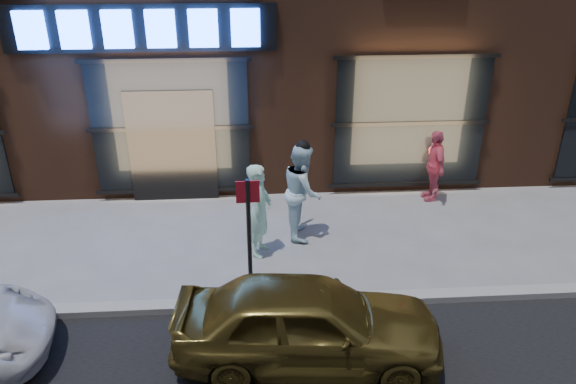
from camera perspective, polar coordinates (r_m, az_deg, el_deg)
name	(u,v)px	position (r m, az deg, el deg)	size (l,w,h in m)	color
ground	(149,311)	(9.12, -13.93, -11.65)	(90.00, 90.00, 0.00)	slate
curb	(149,308)	(9.08, -13.97, -11.35)	(60.00, 0.25, 0.12)	gray
man_bowtie	(259,210)	(9.84, -2.92, -1.86)	(0.63, 0.41, 1.73)	#C2FFE2
man_cap	(302,191)	(10.43, 1.48, 0.12)	(0.89, 0.69, 1.83)	silver
passerby	(434,165)	(12.27, 14.62, 2.64)	(0.91, 0.38, 1.55)	#DB5A71
gold_sedan	(308,322)	(7.68, 2.01, -13.05)	(1.44, 3.59, 1.22)	brown
sign_post	(249,232)	(8.34, -3.98, -4.03)	(0.34, 0.07, 2.13)	#262628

